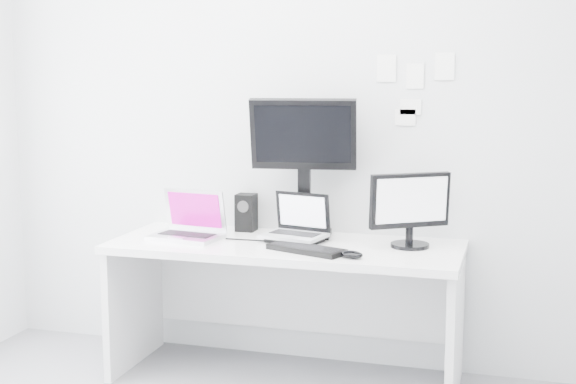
{
  "coord_description": "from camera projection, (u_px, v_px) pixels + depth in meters",
  "views": [
    {
      "loc": [
        1.14,
        -2.62,
        1.6
      ],
      "look_at": [
        0.02,
        1.23,
        1.0
      ],
      "focal_mm": 50.08,
      "sensor_mm": 36.0,
      "label": 1
    }
  ],
  "objects": [
    {
      "name": "wall_note_0",
      "position": [
        386.0,
        68.0,
        4.19
      ],
      "size": [
        0.1,
        0.0,
        0.14
      ],
      "primitive_type": "cube",
      "color": "white",
      "rests_on": "back_wall"
    },
    {
      "name": "samsung_monitor",
      "position": [
        411.0,
        209.0,
        4.0
      ],
      "size": [
        0.46,
        0.4,
        0.39
      ],
      "primitive_type": "cube",
      "rotation": [
        0.0,
        0.0,
        0.59
      ],
      "color": "black",
      "rests_on": "desk"
    },
    {
      "name": "speaker",
      "position": [
        246.0,
        212.0,
        4.43
      ],
      "size": [
        0.11,
        0.11,
        0.21
      ],
      "primitive_type": "cube",
      "rotation": [
        0.0,
        0.0,
        0.11
      ],
      "color": "black",
      "rests_on": "desk"
    },
    {
      "name": "wall_note_1",
      "position": [
        415.0,
        76.0,
        4.15
      ],
      "size": [
        0.09,
        0.0,
        0.13
      ],
      "primitive_type": "cube",
      "color": "white",
      "rests_on": "back_wall"
    },
    {
      "name": "desk",
      "position": [
        285.0,
        312.0,
        4.17
      ],
      "size": [
        1.8,
        0.7,
        0.73
      ],
      "primitive_type": "cube",
      "color": "white",
      "rests_on": "ground"
    },
    {
      "name": "wall_note_4",
      "position": [
        405.0,
        117.0,
        4.2
      ],
      "size": [
        0.11,
        0.0,
        0.09
      ],
      "primitive_type": "cube",
      "color": "white",
      "rests_on": "back_wall"
    },
    {
      "name": "mouse",
      "position": [
        352.0,
        255.0,
        3.78
      ],
      "size": [
        0.13,
        0.1,
        0.04
      ],
      "primitive_type": "ellipsoid",
      "rotation": [
        0.0,
        0.0,
        -0.3
      ],
      "color": "black",
      "rests_on": "desk"
    },
    {
      "name": "dell_laptop",
      "position": [
        294.0,
        218.0,
        4.13
      ],
      "size": [
        0.35,
        0.3,
        0.26
      ],
      "primitive_type": "cube",
      "rotation": [
        0.0,
        0.0,
        -0.22
      ],
      "color": "#AEB1B6",
      "rests_on": "desk"
    },
    {
      "name": "back_wall",
      "position": [
        303.0,
        119.0,
        4.36
      ],
      "size": [
        3.6,
        0.0,
        3.6
      ],
      "primitive_type": "plane",
      "rotation": [
        1.57,
        0.0,
        0.0
      ],
      "color": "silver",
      "rests_on": "ground"
    },
    {
      "name": "rear_monitor",
      "position": [
        304.0,
        166.0,
        4.25
      ],
      "size": [
        0.58,
        0.28,
        0.76
      ],
      "primitive_type": "cube",
      "rotation": [
        0.0,
        0.0,
        0.15
      ],
      "color": "black",
      "rests_on": "desk"
    },
    {
      "name": "macbook",
      "position": [
        185.0,
        214.0,
        4.2
      ],
      "size": [
        0.39,
        0.31,
        0.27
      ],
      "primitive_type": "cube",
      "rotation": [
        0.0,
        0.0,
        -0.13
      ],
      "color": "silver",
      "rests_on": "desk"
    },
    {
      "name": "keyboard",
      "position": [
        306.0,
        249.0,
        3.92
      ],
      "size": [
        0.42,
        0.27,
        0.03
      ],
      "primitive_type": "cube",
      "rotation": [
        0.0,
        0.0,
        -0.36
      ],
      "color": "black",
      "rests_on": "desk"
    },
    {
      "name": "wall_note_2",
      "position": [
        445.0,
        66.0,
        4.11
      ],
      "size": [
        0.1,
        0.0,
        0.14
      ],
      "primitive_type": "cube",
      "color": "white",
      "rests_on": "back_wall"
    },
    {
      "name": "wall_note_3",
      "position": [
        410.0,
        107.0,
        4.18
      ],
      "size": [
        0.11,
        0.0,
        0.08
      ],
      "primitive_type": "cube",
      "color": "white",
      "rests_on": "back_wall"
    }
  ]
}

